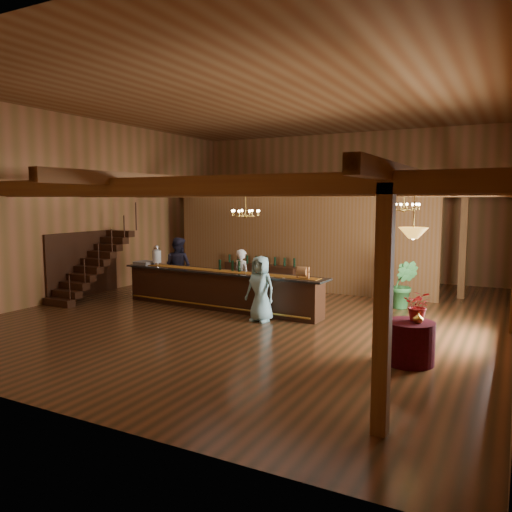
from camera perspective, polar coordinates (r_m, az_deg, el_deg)
The scene contains 28 objects.
floor at distance 13.42m, azimuth 0.75°, elevation -6.42°, with size 14.00×14.00×0.00m, color brown.
ceiling at distance 13.32m, azimuth 0.78°, elevation 17.32°, with size 14.00×14.00×0.00m, color olive.
wall_back at distance 19.58m, azimuth 10.17°, elevation 5.67°, with size 12.00×0.10×5.50m, color #9C603B.
wall_front at distance 7.55m, azimuth -24.22°, elevation 4.03°, with size 12.00×0.10×5.50m, color #9C603B.
wall_left at distance 16.69m, azimuth -17.99°, elevation 5.32°, with size 0.10×14.00×5.50m, color #9C603B.
beam_grid at distance 13.54m, azimuth 1.75°, elevation 7.52°, with size 11.90×13.90×0.39m.
support_posts at distance 12.71m, azimuth -0.27°, elevation 0.18°, with size 9.20×10.20×3.20m.
partition_wall at distance 16.53m, azimuth 4.73°, elevation 1.44°, with size 9.00×0.18×3.10m, color brown.
staircase at distance 15.90m, azimuth -18.30°, elevation -1.06°, with size 1.00×2.80×2.00m.
backroom_boxes at distance 18.42m, azimuth 7.74°, elevation -1.27°, with size 4.10×0.60×1.10m.
tasting_bar at distance 13.79m, azimuth -4.13°, elevation -3.83°, with size 6.30×1.12×1.06m.
beverage_dispenser at distance 15.15m, azimuth -11.29°, elevation 0.05°, with size 0.26×0.26×0.60m.
glass_rack_tray at distance 15.37m, azimuth -12.60°, elevation -0.78°, with size 0.50×0.50×0.10m, color gray.
raffle_drum at distance 12.38m, azimuth 5.35°, elevation -1.79°, with size 0.34×0.24×0.30m.
bar_bottle_0 at distance 13.83m, azimuth -4.15°, elevation -1.02°, with size 0.07×0.07×0.30m, color black.
bar_bottle_1 at distance 13.60m, azimuth -2.70°, elevation -1.14°, with size 0.07×0.07×0.30m, color black.
bar_bottle_2 at distance 13.48m, azimuth -1.93°, elevation -1.20°, with size 0.07×0.07×0.30m, color black.
backbar_shelf at distance 16.94m, azimuth 0.56°, elevation -2.32°, with size 2.87×0.45×0.81m, color black.
round_table at distance 9.68m, azimuth 17.13°, elevation -9.43°, with size 0.90×0.90×0.78m, color #3E0516.
chandelier_left at distance 14.02m, azimuth -1.19°, elevation 4.96°, with size 0.80×0.80×0.73m.
chandelier_right at distance 13.64m, azimuth 16.55°, elevation 5.45°, with size 0.80×0.80×0.54m.
pendant_lamp at distance 9.34m, azimuth 17.54°, elevation 2.53°, with size 0.52×0.52×0.90m.
bartender at distance 14.16m, azimuth -1.61°, elevation -2.44°, with size 0.58×0.38×1.60m, color white.
staff_second at distance 15.57m, azimuth -8.88°, elevation -1.25°, with size 0.90×0.70×1.84m, color #211F32.
guest at distance 12.27m, azimuth 0.51°, elevation -3.77°, with size 0.80×0.52×1.63m, color #99D9E4.
floor_plant at distance 14.30m, azimuth 16.48°, elevation -3.13°, with size 0.74×0.60×1.35m, color #2C6B2F.
table_flowers at distance 9.64m, azimuth 18.10°, elevation -5.42°, with size 0.51×0.44×0.56m, color #AE2126.
table_vase at distance 9.48m, azimuth 18.04°, elevation -6.41°, with size 0.15×0.15×0.31m, color gold.
Camera 1 is at (5.95, -11.65, 3.00)m, focal length 35.00 mm.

